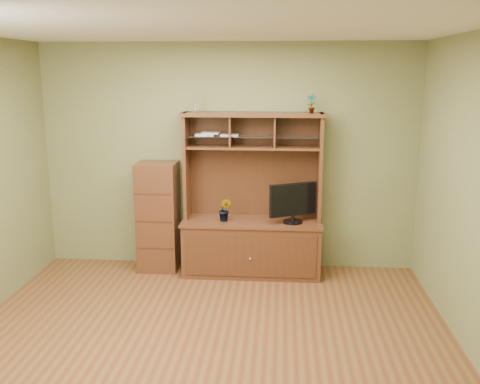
# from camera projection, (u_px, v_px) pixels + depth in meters

# --- Properties ---
(room) EXTENTS (4.54, 4.04, 2.74)m
(room) POSITION_uv_depth(u_px,v_px,m) (204.00, 195.00, 4.49)
(room) COLOR brown
(room) RESTS_ON ground
(media_hutch) EXTENTS (1.66, 0.61, 1.90)m
(media_hutch) POSITION_uv_depth(u_px,v_px,m) (252.00, 230.00, 6.33)
(media_hutch) COLOR #4C2515
(media_hutch) RESTS_ON room
(monitor) EXTENTS (0.54, 0.31, 0.47)m
(monitor) POSITION_uv_depth(u_px,v_px,m) (293.00, 202.00, 6.13)
(monitor) COLOR black
(monitor) RESTS_ON media_hutch
(orchid_plant) EXTENTS (0.18, 0.16, 0.28)m
(orchid_plant) POSITION_uv_depth(u_px,v_px,m) (225.00, 210.00, 6.21)
(orchid_plant) COLOR #2B5B1F
(orchid_plant) RESTS_ON media_hutch
(top_plant) EXTENTS (0.13, 0.11, 0.22)m
(top_plant) POSITION_uv_depth(u_px,v_px,m) (311.00, 103.00, 6.02)
(top_plant) COLOR #316322
(top_plant) RESTS_ON media_hutch
(reed_diffuser) EXTENTS (0.05, 0.05, 0.26)m
(reed_diffuser) POSITION_uv_depth(u_px,v_px,m) (196.00, 103.00, 6.12)
(reed_diffuser) COLOR silver
(reed_diffuser) RESTS_ON media_hutch
(magazines) EXTENTS (0.50, 0.17, 0.04)m
(magazines) POSITION_uv_depth(u_px,v_px,m) (215.00, 134.00, 6.19)
(magazines) COLOR silver
(magazines) RESTS_ON media_hutch
(side_cabinet) EXTENTS (0.47, 0.43, 1.31)m
(side_cabinet) POSITION_uv_depth(u_px,v_px,m) (158.00, 216.00, 6.42)
(side_cabinet) COLOR #4C2515
(side_cabinet) RESTS_ON room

